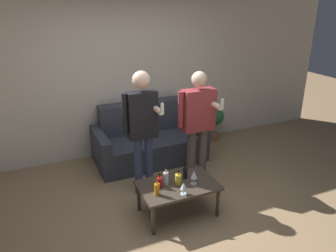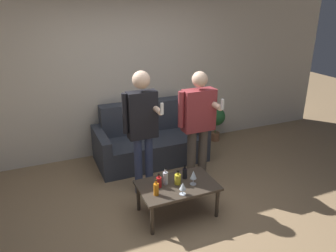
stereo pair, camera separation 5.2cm
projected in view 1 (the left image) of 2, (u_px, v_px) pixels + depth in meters
The scene contains 14 objects.
ground_plane at pixel (177, 219), 3.93m from camera, with size 16.00×16.00×0.00m, color #997A56.
wall_back at pixel (121, 73), 5.25m from camera, with size 8.00×0.06×2.70m.
couch at pixel (148, 141), 5.32m from camera, with size 1.72×0.88×0.90m.
coffee_table at pixel (178, 188), 3.91m from camera, with size 0.93×0.59×0.40m.
bottle_orange at pixel (185, 173), 4.01m from camera, with size 0.06×0.06×0.17m.
bottle_green at pixel (157, 189), 3.66m from camera, with size 0.06×0.06×0.20m.
bottle_dark at pixel (160, 182), 3.82m from camera, with size 0.06×0.06×0.17m.
bottle_yellow at pixel (178, 179), 3.88m from camera, with size 0.08×0.08×0.17m.
bottle_red at pixel (166, 178), 3.87m from camera, with size 0.06×0.06×0.21m.
wine_glass_near at pixel (184, 186), 3.66m from camera, with size 0.08×0.08×0.15m.
wine_glass_far at pixel (194, 175), 3.86m from camera, with size 0.08×0.08×0.18m.
person_standing_left at pixel (142, 123), 4.12m from camera, with size 0.44×0.42×1.67m.
person_standing_right at pixel (198, 119), 4.49m from camera, with size 0.53×0.42×1.59m.
potted_plant at pixel (214, 118), 5.97m from camera, with size 0.34×0.34×0.64m.
Camera 1 is at (-1.41, -2.94, 2.47)m, focal length 35.00 mm.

